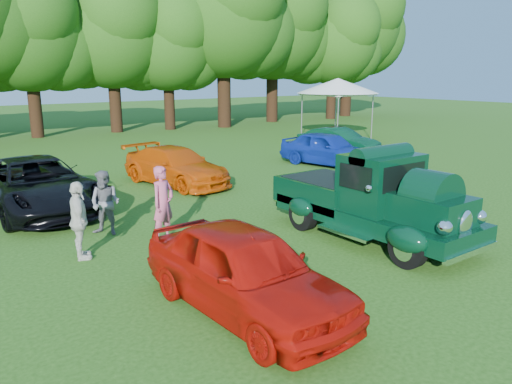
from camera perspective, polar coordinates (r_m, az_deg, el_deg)
ground at (r=10.50m, az=8.61°, el=-8.01°), size 120.00×120.00×0.00m
hero_pickup at (r=12.01m, az=13.06°, el=-1.05°), size 2.42×5.20×2.03m
red_convertible at (r=8.14m, az=-1.28°, el=-8.93°), size 1.83×4.26×1.43m
back_car_black at (r=15.25m, az=-23.74°, el=0.73°), size 2.62×5.49×1.51m
back_car_orange at (r=17.61m, az=-9.14°, el=2.93°), size 2.58×4.74×1.30m
back_car_blue at (r=21.30m, az=8.15°, el=4.92°), size 2.46×4.40×1.42m
back_car_green at (r=23.89m, az=9.42°, el=5.66°), size 2.08×4.16×1.31m
spectator_pink at (r=11.72m, az=-10.57°, el=-1.30°), size 0.75×0.63×1.75m
spectator_grey at (r=12.46m, az=-16.84°, el=-1.22°), size 0.94×0.97×1.57m
spectator_white at (r=10.97m, az=-19.56°, el=-3.13°), size 0.63×1.04×1.66m
canopy_tent at (r=29.86m, az=9.33°, el=11.84°), size 4.79×4.79×3.53m
tree_line at (r=32.30m, az=-23.89°, el=18.31°), size 62.74×11.16×12.48m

